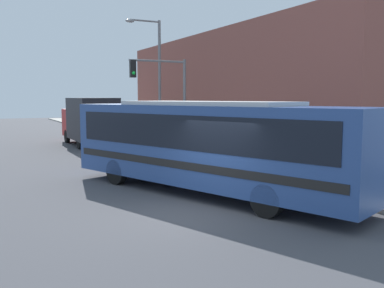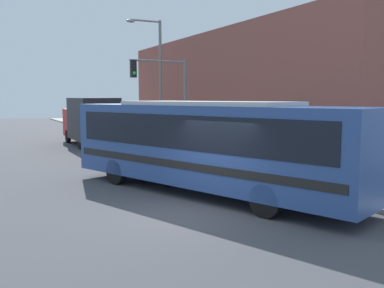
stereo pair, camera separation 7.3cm
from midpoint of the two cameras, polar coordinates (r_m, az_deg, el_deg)
ground_plane at (r=11.90m, az=0.27°, el=-9.20°), size 120.00×120.00×0.00m
sidewalk at (r=32.37m, az=-6.48°, el=0.70°), size 2.96×70.00×0.15m
building_facade at (r=27.99m, az=7.29°, el=6.97°), size 6.00×23.93×7.12m
city_bus at (r=13.96m, az=2.05°, el=0.40°), size 6.06×11.19×3.04m
delivery_truck at (r=28.98m, az=-13.38°, el=3.15°), size 2.32×6.94×3.14m
fire_hydrant at (r=17.64m, az=9.35°, el=-2.41°), size 0.24×0.32×0.80m
traffic_light_pole at (r=23.40m, az=-3.37°, el=7.43°), size 3.28×0.35×5.11m
parking_meter at (r=22.78m, az=0.24°, el=0.65°), size 0.14×0.14×1.18m
street_lamp at (r=27.30m, az=-4.69°, el=9.43°), size 2.29×0.28×7.80m
pedestrian_near_corner at (r=18.60m, az=10.62°, el=-0.63°), size 0.34×0.34×1.65m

